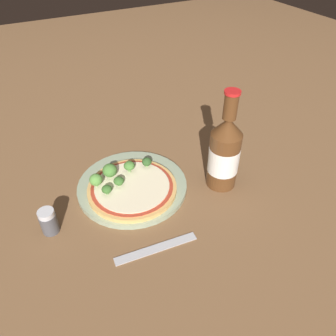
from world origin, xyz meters
The scene contains 12 objects.
ground_plane centered at (0.00, 0.00, 0.00)m, with size 3.00×3.00×0.00m, color brown.
plate centered at (-0.02, -0.02, 0.01)m, with size 0.25×0.25×0.01m.
pizza centered at (0.00, -0.03, 0.02)m, with size 0.20×0.20×0.01m.
broccoli_floret_0 centered at (0.00, -0.08, 0.04)m, with size 0.02×0.02×0.02m.
broccoli_floret_1 centered at (-0.05, -0.06, 0.04)m, with size 0.03×0.03×0.03m.
broccoli_floret_2 centered at (-0.01, -0.05, 0.04)m, with size 0.02×0.02×0.02m.
broccoli_floret_3 centered at (-0.05, -0.01, 0.04)m, with size 0.03×0.03×0.03m.
broccoli_floret_4 centered at (-0.05, 0.03, 0.04)m, with size 0.02×0.02×0.02m.
broccoli_floret_5 centered at (-0.03, -0.09, 0.04)m, with size 0.03×0.03×0.03m.
beer_bottle centered at (0.06, 0.17, 0.09)m, with size 0.07×0.07×0.23m.
pepper_shaker centered at (0.02, -0.21, 0.03)m, with size 0.03×0.03×0.06m.
fork centered at (0.16, -0.05, 0.00)m, with size 0.03×0.16×0.00m.
Camera 1 is at (0.51, -0.20, 0.52)m, focal length 35.00 mm.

